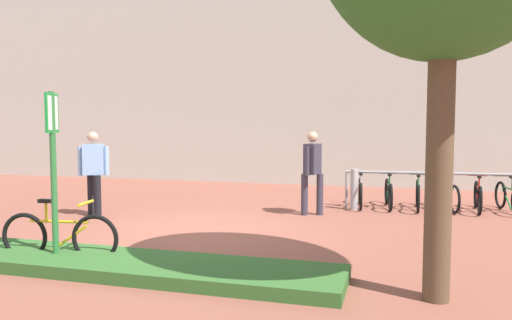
{
  "coord_description": "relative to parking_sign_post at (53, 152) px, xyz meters",
  "views": [
    {
      "loc": [
        3.26,
        -7.8,
        1.88
      ],
      "look_at": [
        0.69,
        1.25,
        1.18
      ],
      "focal_mm": 34.58,
      "sensor_mm": 36.0,
      "label": 1
    }
  ],
  "objects": [
    {
      "name": "building_facade",
      "position": [
        1.07,
        10.02,
        3.49
      ],
      "size": [
        28.0,
        1.2,
        10.0
      ],
      "primitive_type": "cube",
      "color": "beige",
      "rests_on": "ground"
    },
    {
      "name": "bike_rack_cluster",
      "position": [
        5.12,
        5.87,
        -1.17
      ],
      "size": [
        3.75,
        1.71,
        0.83
      ],
      "color": "#99999E",
      "rests_on": "ground"
    },
    {
      "name": "person_casual_tan",
      "position": [
        -1.55,
        3.17,
        -0.53
      ],
      "size": [
        0.56,
        0.39,
        1.72
      ],
      "color": "black",
      "rests_on": "ground"
    },
    {
      "name": "parking_sign_post",
      "position": [
        0.0,
        0.0,
        0.0
      ],
      "size": [
        0.12,
        0.36,
        2.3
      ],
      "color": "#2D7238",
      "rests_on": "ground"
    },
    {
      "name": "bike_at_sign",
      "position": [
        -0.06,
        0.16,
        -1.16
      ],
      "size": [
        1.67,
        0.43,
        0.86
      ],
      "color": "black",
      "rests_on": "ground"
    },
    {
      "name": "planter_strip",
      "position": [
        0.33,
        0.0,
        -1.43
      ],
      "size": [
        7.0,
        1.1,
        0.16
      ],
      "primitive_type": "cube",
      "color": "#336028",
      "rests_on": "ground"
    },
    {
      "name": "ground_plane",
      "position": [
        1.07,
        2.33,
        -1.51
      ],
      "size": [
        60.0,
        60.0,
        0.0
      ],
      "primitive_type": "plane",
      "color": "brown"
    },
    {
      "name": "bollard_steel",
      "position": [
        3.47,
        5.35,
        -1.06
      ],
      "size": [
        0.16,
        0.16,
        0.9
      ],
      "primitive_type": "cylinder",
      "color": "#ADADB2",
      "rests_on": "ground"
    },
    {
      "name": "person_suited_dark",
      "position": [
        2.69,
        4.51,
        -0.53
      ],
      "size": [
        0.44,
        0.59,
        1.72
      ],
      "color": "#383342",
      "rests_on": "ground"
    }
  ]
}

